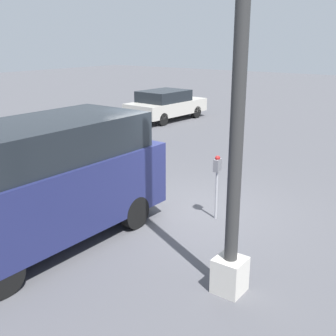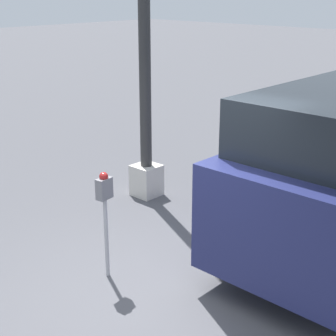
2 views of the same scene
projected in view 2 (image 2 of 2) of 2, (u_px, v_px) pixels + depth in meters
ground_plane at (150, 294)px, 6.14m from camera, size 80.00×80.00×0.00m
parking_meter_near at (105, 201)px, 6.20m from camera, size 0.21×0.13×1.40m
lamp_post at (144, 41)px, 8.20m from camera, size 0.44×0.44×6.85m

